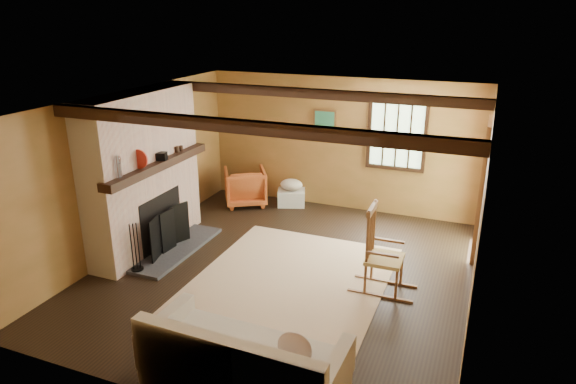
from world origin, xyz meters
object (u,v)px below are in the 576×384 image
at_px(sofa, 243,366).
at_px(laundry_basket, 291,198).
at_px(fireplace, 145,179).
at_px(rocking_chair, 382,255).
at_px(armchair, 245,186).

xyz_separation_m(sofa, laundry_basket, (-1.41, 4.84, -0.13)).
distance_m(fireplace, sofa, 3.75).
relative_size(rocking_chair, armchair, 1.54).
relative_size(fireplace, armchair, 3.15).
xyz_separation_m(rocking_chair, armchair, (-3.05, 2.18, -0.15)).
relative_size(fireplace, laundry_basket, 4.80).
bearing_deg(rocking_chair, sofa, 160.42).
relative_size(rocking_chair, sofa, 0.59).
distance_m(fireplace, laundry_basket, 2.99).
bearing_deg(laundry_basket, fireplace, -119.23).
bearing_deg(fireplace, laundry_basket, 60.77).
bearing_deg(laundry_basket, rocking_chair, -47.76).
bearing_deg(armchair, fireplace, 44.50).
xyz_separation_m(fireplace, sofa, (2.79, -2.37, -0.82)).
bearing_deg(laundry_basket, armchair, -162.82).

